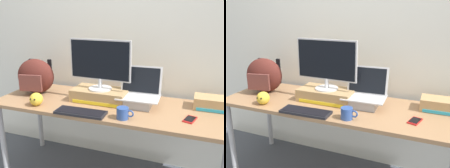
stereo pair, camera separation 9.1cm
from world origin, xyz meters
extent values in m
cube|color=silver|center=(0.00, 0.44, 1.30)|extent=(7.00, 0.10, 2.60)
cube|color=#99704C|center=(0.00, 0.00, 0.73)|extent=(2.06, 0.69, 0.03)
cylinder|color=#B2B2B7|center=(-0.97, -0.28, 0.36)|extent=(0.05, 0.05, 0.71)
cylinder|color=#B2B2B7|center=(-0.97, 0.28, 0.36)|extent=(0.05, 0.05, 0.71)
cube|color=#A88456|center=(-0.13, 0.05, 0.80)|extent=(0.49, 0.26, 0.11)
cube|color=yellow|center=(-0.13, -0.08, 0.76)|extent=(0.41, 0.00, 0.03)
cylinder|color=silver|center=(-0.13, 0.05, 0.86)|extent=(0.20, 0.20, 0.01)
cylinder|color=silver|center=(-0.13, 0.05, 0.91)|extent=(0.04, 0.04, 0.09)
cube|color=silver|center=(-0.13, 0.05, 1.11)|extent=(0.55, 0.03, 0.35)
cube|color=black|center=(-0.13, 0.04, 1.11)|extent=(0.53, 0.02, 0.32)
cube|color=#ADADB2|center=(0.22, 0.03, 0.78)|extent=(0.23, 0.21, 0.08)
cube|color=silver|center=(0.22, 0.03, 0.82)|extent=(0.35, 0.25, 0.01)
cube|color=#B7B7BC|center=(0.22, 0.05, 0.83)|extent=(0.31, 0.14, 0.00)
cube|color=silver|center=(0.22, 0.13, 0.95)|extent=(0.35, 0.07, 0.24)
cube|color=black|center=(0.22, 0.12, 0.95)|extent=(0.31, 0.06, 0.21)
cube|color=black|center=(-0.16, -0.27, 0.75)|extent=(0.40, 0.16, 0.02)
cube|color=black|center=(-0.16, -0.27, 0.77)|extent=(0.38, 0.13, 0.00)
ellipsoid|color=#4C1E19|center=(-0.79, 0.04, 0.91)|extent=(0.39, 0.28, 0.33)
cube|color=brown|center=(-0.76, -0.08, 0.88)|extent=(0.21, 0.07, 0.15)
cube|color=black|center=(-0.90, 0.14, 0.93)|extent=(0.04, 0.03, 0.25)
cube|color=black|center=(-0.71, 0.17, 0.93)|extent=(0.04, 0.03, 0.25)
cylinder|color=#2D4C93|center=(0.17, -0.25, 0.79)|extent=(0.09, 0.09, 0.09)
torus|color=#2D4C93|center=(0.23, -0.25, 0.79)|extent=(0.06, 0.01, 0.06)
cube|color=red|center=(0.65, -0.11, 0.75)|extent=(0.10, 0.14, 0.01)
cube|color=black|center=(0.65, -0.11, 0.76)|extent=(0.09, 0.12, 0.00)
sphere|color=gold|center=(-0.59, -0.24, 0.80)|extent=(0.11, 0.11, 0.11)
sphere|color=black|center=(-0.61, -0.29, 0.81)|extent=(0.02, 0.02, 0.02)
sphere|color=black|center=(-0.57, -0.29, 0.81)|extent=(0.02, 0.02, 0.02)
cube|color=#A88456|center=(0.82, 0.18, 0.79)|extent=(0.32, 0.18, 0.10)
cube|color=#2899BC|center=(0.82, 0.09, 0.76)|extent=(0.27, 0.00, 0.02)
camera|label=1|loc=(0.68, -1.88, 1.53)|focal=40.16mm
camera|label=2|loc=(0.77, -1.85, 1.53)|focal=40.16mm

